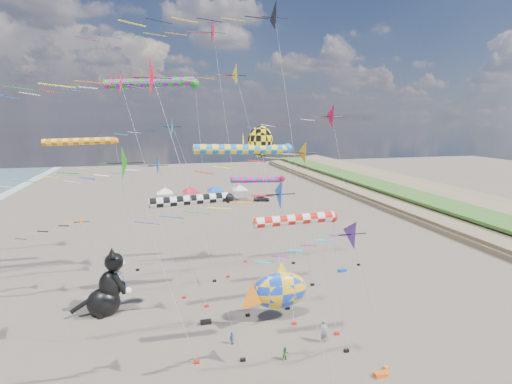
{
  "coord_description": "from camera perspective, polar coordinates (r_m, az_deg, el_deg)",
  "views": [
    {
      "loc": [
        -7.55,
        -18.76,
        16.8
      ],
      "look_at": [
        0.26,
        12.0,
        10.86
      ],
      "focal_mm": 28.0,
      "sensor_mm": 36.0,
      "label": 1
    }
  ],
  "objects": [
    {
      "name": "delta_kite_2",
      "position": [
        24.8,
        -16.28,
        14.65
      ],
      "size": [
        15.02,
        2.34,
        20.23
      ],
      "color": "red",
      "rests_on": "ground"
    },
    {
      "name": "delta_kite_10",
      "position": [
        25.51,
        -18.3,
        3.48
      ],
      "size": [
        10.42,
        2.4,
        15.33
      ],
      "color": "#177F0F",
      "rests_on": "ground"
    },
    {
      "name": "windsock_1",
      "position": [
        26.46,
        6.25,
        -4.01
      ],
      "size": [
        7.09,
        0.74,
        10.59
      ],
      "color": "red",
      "rests_on": "ground"
    },
    {
      "name": "delta_kite_1",
      "position": [
        28.2,
        6.25,
        4.78
      ],
      "size": [
        9.83,
        2.0,
        15.32
      ],
      "color": "#E79C02",
      "rests_on": "ground"
    },
    {
      "name": "tent_row",
      "position": [
        80.44,
        -7.58,
        0.74
      ],
      "size": [
        19.2,
        4.2,
        3.8
      ],
      "color": "white",
      "rests_on": "ground"
    },
    {
      "name": "person_adult",
      "position": [
        32.28,
        9.7,
        -19.01
      ],
      "size": [
        0.79,
        0.66,
        1.86
      ],
      "primitive_type": "imported",
      "rotation": [
        0.0,
        0.0,
        0.38
      ],
      "color": "gray",
      "rests_on": "ground"
    },
    {
      "name": "windsock_3",
      "position": [
        44.65,
        -23.43,
        6.56
      ],
      "size": [
        8.6,
        0.76,
        14.78
      ],
      "color": "orange",
      "rests_on": "ground"
    },
    {
      "name": "parked_car",
      "position": [
        81.13,
        0.8,
        -0.94
      ],
      "size": [
        3.53,
        2.08,
        1.13
      ],
      "primitive_type": "imported",
      "rotation": [
        0.0,
        0.0,
        1.33
      ],
      "color": "#26262D",
      "rests_on": "ground"
    },
    {
      "name": "delta_kite_3",
      "position": [
        42.97,
        9.39,
        10.4
      ],
      "size": [
        13.28,
        2.77,
        18.37
      ],
      "color": "#D60B3D",
      "rests_on": "ground"
    },
    {
      "name": "delta_kite_6",
      "position": [
        21.92,
        2.81,
        -0.79
      ],
      "size": [
        9.71,
        1.81,
        13.78
      ],
      "color": "blue",
      "rests_on": "ground"
    },
    {
      "name": "delta_kite_0",
      "position": [
        37.67,
        0.72,
        23.42
      ],
      "size": [
        16.61,
        2.85,
        26.85
      ],
      "color": "black",
      "rests_on": "ground"
    },
    {
      "name": "windsock_5",
      "position": [
        39.02,
        -14.14,
        14.79
      ],
      "size": [
        9.7,
        0.91,
        20.38
      ],
      "color": "#178021",
      "rests_on": "ground"
    },
    {
      "name": "windsock_0",
      "position": [
        43.75,
        0.57,
        1.67
      ],
      "size": [
        7.5,
        0.66,
        10.42
      ],
      "color": "red",
      "rests_on": "ground"
    },
    {
      "name": "delta_kite_4",
      "position": [
        35.71,
        -2.65,
        16.01
      ],
      "size": [
        12.73,
        2.12,
        21.59
      ],
      "color": "#FCFE15",
      "rests_on": "ground"
    },
    {
      "name": "child_blue",
      "position": [
        31.95,
        -3.48,
        -20.12
      ],
      "size": [
        0.57,
        0.57,
        0.97
      ],
      "primitive_type": "imported",
      "rotation": [
        0.0,
        0.0,
        0.78
      ],
      "color": "#315BB9",
      "rests_on": "ground"
    },
    {
      "name": "delta_kite_11",
      "position": [
        44.73,
        -7.96,
        21.5
      ],
      "size": [
        16.38,
        3.04,
        27.1
      ],
      "color": "red",
      "rests_on": "ground"
    },
    {
      "name": "child_green",
      "position": [
        30.24,
        4.21,
        -22.06
      ],
      "size": [
        0.5,
        0.4,
        1.0
      ],
      "primitive_type": "imported",
      "rotation": [
        0.0,
        0.0,
        0.05
      ],
      "color": "#1B8123",
      "rests_on": "ground"
    },
    {
      "name": "delta_kite_7",
      "position": [
        40.41,
        -25.33,
        -4.44
      ],
      "size": [
        7.41,
        1.51,
        8.2
      ],
      "color": "#FF9910",
      "rests_on": "ground"
    },
    {
      "name": "kite_bag_2",
      "position": [
        30.02,
        17.42,
        -23.62
      ],
      "size": [
        0.9,
        0.44,
        0.3
      ],
      "primitive_type": "cube",
      "color": "#ED5613",
      "rests_on": "ground"
    },
    {
      "name": "windsock_4",
      "position": [
        31.69,
        -8.7,
        -1.2
      ],
      "size": [
        7.92,
        0.82,
        10.85
      ],
      "color": "black",
      "rests_on": "ground"
    },
    {
      "name": "windsock_2",
      "position": [
        34.29,
        -1.31,
        6.06
      ],
      "size": [
        9.92,
        0.87,
        14.58
      ],
      "color": "blue",
      "rests_on": "ground"
    },
    {
      "name": "kite_bag_0",
      "position": [
        34.94,
        -7.17,
        -17.95
      ],
      "size": [
        0.9,
        0.44,
        0.3
      ],
      "primitive_type": "cube",
      "color": "black",
      "rests_on": "ground"
    },
    {
      "name": "delta_kite_9",
      "position": [
        39.7,
        -12.99,
        8.56
      ],
      "size": [
        12.27,
        1.85,
        16.9
      ],
      "color": "#15A1C7",
      "rests_on": "ground"
    },
    {
      "name": "delta_kite_8",
      "position": [
        33.76,
        -15.9,
        3.0
      ],
      "size": [
        10.77,
        1.88,
        13.88
      ],
      "color": "blue",
      "rests_on": "ground"
    },
    {
      "name": "fish_inflatable",
      "position": [
        34.13,
        3.24,
        -13.82
      ],
      "size": [
        6.43,
        3.4,
        5.13
      ],
      "color": "blue",
      "rests_on": "ground"
    },
    {
      "name": "delta_kite_12",
      "position": [
        35.92,
        -19.32,
        13.99
      ],
      "size": [
        12.37,
        2.31,
        20.75
      ],
      "color": "#EA1541",
      "rests_on": "ground"
    },
    {
      "name": "delta_kite_5",
      "position": [
        25.16,
        12.72,
        -5.88
      ],
      "size": [
        8.42,
        1.94,
        11.06
      ],
      "color": "#4B218D",
      "rests_on": "ground"
    },
    {
      "name": "cat_inflatable",
      "position": [
        37.36,
        -20.62,
        -11.98
      ],
      "size": [
        4.52,
        2.68,
        5.77
      ],
      "primitive_type": null,
      "rotation": [
        0.0,
        0.0,
        0.13
      ],
      "color": "black",
      "rests_on": "ground"
    },
    {
      "name": "angelfish_kite",
      "position": [
        34.42,
        0.33,
        7.03
      ],
      "size": [
        3.74,
        3.02,
        16.1
      ],
      "color": "yellow",
      "rests_on": "ground"
    },
    {
      "name": "kite_bag_1",
      "position": [
        45.95,
        12.2,
        -10.89
      ],
      "size": [
        0.9,
        0.44,
        0.3
      ],
      "primitive_type": "cube",
      "color": "blue",
      "rests_on": "ground"
    }
  ]
}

